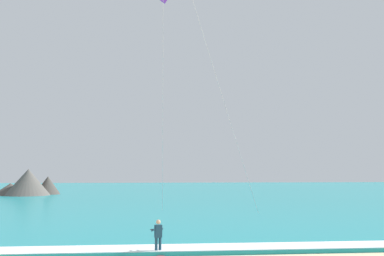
% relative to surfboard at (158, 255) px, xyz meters
% --- Properties ---
extents(sea, '(200.00, 120.00, 0.20)m').
position_rel_surfboard_xyz_m(sea, '(5.18, 59.66, 0.07)').
color(sea, teal).
rests_on(sea, ground).
extents(surf_foam, '(200.00, 1.90, 0.04)m').
position_rel_surfboard_xyz_m(surf_foam, '(5.18, 0.66, 0.19)').
color(surf_foam, white).
rests_on(surf_foam, sea).
extents(surfboard, '(0.92, 1.46, 0.09)m').
position_rel_surfboard_xyz_m(surfboard, '(0.00, 0.00, 0.00)').
color(surfboard, '#E04C38').
rests_on(surfboard, ground).
extents(kitesurfer, '(0.64, 0.64, 1.69)m').
position_rel_surfboard_xyz_m(kitesurfer, '(-0.01, 0.02, 0.91)').
color(kitesurfer, '#143347').
rests_on(kitesurfer, ground).
extents(headland_left, '(10.66, 10.94, 4.42)m').
position_rel_surfboard_xyz_m(headland_left, '(-21.12, 49.70, 1.84)').
color(headland_left, '#56514C').
rests_on(headland_left, ground).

